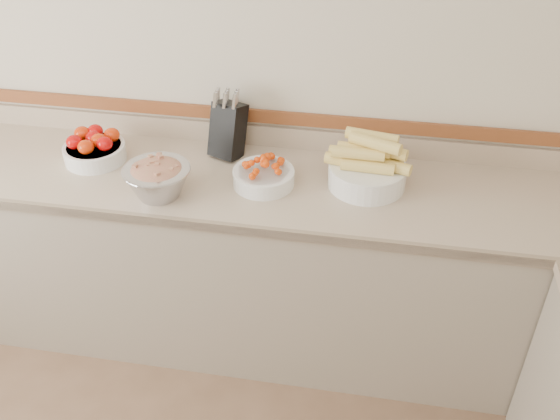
% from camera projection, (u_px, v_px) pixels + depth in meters
% --- Properties ---
extents(back_wall, '(4.00, 0.00, 4.00)m').
position_uv_depth(back_wall, '(226.00, 60.00, 2.70)').
color(back_wall, beige).
rests_on(back_wall, ground_plane).
extents(counter_back, '(4.00, 0.65, 1.08)m').
position_uv_depth(counter_back, '(219.00, 257.00, 2.93)').
color(counter_back, tan).
rests_on(counter_back, ground_plane).
extents(knife_block, '(0.18, 0.20, 0.32)m').
position_uv_depth(knife_block, '(228.00, 128.00, 2.76)').
color(knife_block, black).
rests_on(knife_block, counter_back).
extents(tomato_bowl, '(0.27, 0.27, 0.13)m').
position_uv_depth(tomato_bowl, '(94.00, 148.00, 2.76)').
color(tomato_bowl, white).
rests_on(tomato_bowl, counter_back).
extents(cherry_tomato_bowl, '(0.26, 0.26, 0.14)m').
position_uv_depth(cherry_tomato_bowl, '(264.00, 175.00, 2.60)').
color(cherry_tomato_bowl, white).
rests_on(cherry_tomato_bowl, counter_back).
extents(corn_bowl, '(0.36, 0.33, 0.24)m').
position_uv_depth(corn_bowl, '(367.00, 168.00, 2.57)').
color(corn_bowl, white).
rests_on(corn_bowl, counter_back).
extents(rhubarb_bowl, '(0.28, 0.28, 0.16)m').
position_uv_depth(rhubarb_bowl, '(157.00, 178.00, 2.52)').
color(rhubarb_bowl, '#B2B2BA').
rests_on(rhubarb_bowl, counter_back).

